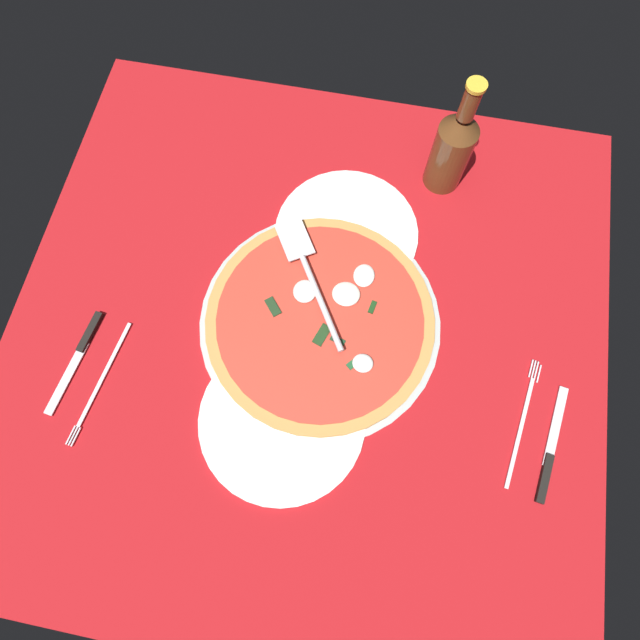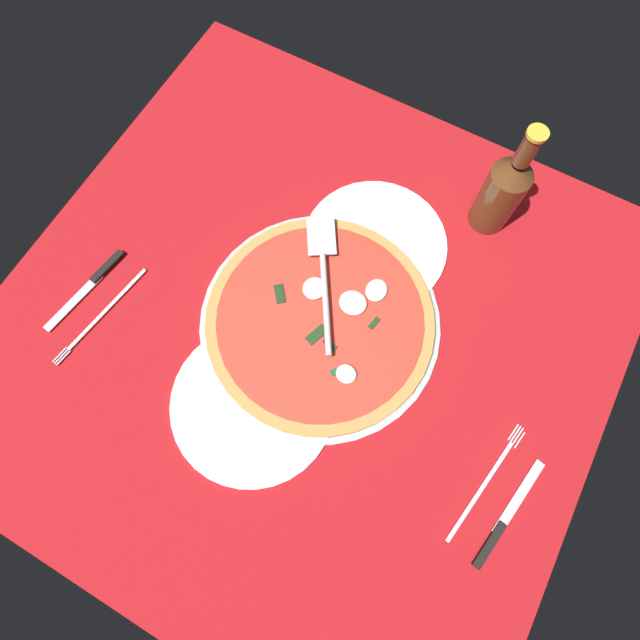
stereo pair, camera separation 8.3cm
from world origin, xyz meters
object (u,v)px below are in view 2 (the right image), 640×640
Objects in this scene: beer_bottle at (503,191)px; place_setting_far at (494,503)px; place_setting_near at (97,299)px; dinner_plate_left at (375,244)px; pizza_server at (324,278)px; pizza at (321,320)px; dinner_plate_right at (253,403)px.

place_setting_far is at bearing 24.35° from beer_bottle.
place_setting_near is 0.96× the size of beer_bottle.
dinner_plate_left is 1.07× the size of beer_bottle.
beer_bottle is at bearing -69.20° from pizza_server.
pizza_server is 0.96× the size of beer_bottle.
beer_bottle is (-31.31, 16.29, 7.50)cm from pizza.
dinner_plate_left is 34.12cm from dinner_plate_right.
pizza_server reaches higher than pizza.
pizza_server is at bearing -155.61° from pizza.
pizza_server is 1.01× the size of place_setting_far.
pizza is at bearing 80.65° from place_setting_far.
dinner_plate_left is 45.41cm from place_setting_far.
dinner_plate_left is 17.17cm from pizza.
beer_bottle is at bearing 33.76° from place_setting_far.
beer_bottle is (-43.54, -19.71, 8.72)cm from place_setting_far.
place_setting_far is at bearing 49.80° from dinner_plate_left.
pizza_server reaches higher than dinner_plate_left.
dinner_plate_right is 52.47cm from beer_bottle.
place_setting_far is at bearing 71.24° from pizza.
dinner_plate_left is at bearing 173.02° from dinner_plate_right.
dinner_plate_right is 0.69× the size of pizza.
place_setting_far is at bearing -147.42° from pizza_server.
pizza_server reaches higher than place_setting_near.
pizza is 1.70× the size of place_setting_far.
pizza reaches higher than place_setting_near.
place_setting_far is 0.94× the size of beer_bottle.
dinner_plate_left is 0.97× the size of dinner_plate_right.
dinner_plate_left is 1.11× the size of place_setting_near.
dinner_plate_left is 48.02cm from place_setting_near.
pizza reaches higher than dinner_plate_left.
beer_bottle reaches higher than pizza_server.
beer_bottle reaches higher than pizza.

